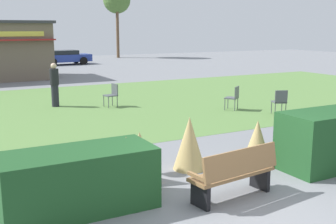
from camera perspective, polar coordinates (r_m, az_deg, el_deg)
name	(u,v)px	position (r m, az deg, el deg)	size (l,w,h in m)	color
ground_plane	(245,210)	(7.36, 10.47, -12.91)	(80.00, 80.00, 0.00)	slate
lawn_patch	(74,108)	(16.47, -12.71, 0.58)	(36.00, 12.00, 0.01)	#5B8442
park_bench	(235,173)	(7.58, 9.08, -8.21)	(1.75, 0.73, 0.95)	olive
hedge_left	(79,181)	(7.18, -12.01, -9.11)	(2.51, 1.10, 1.04)	#1E4C23
hedge_right	(331,139)	(9.81, 21.23, -3.46)	(2.30, 1.10, 1.25)	#1E4C23
ornamental_grass_behind_left	(127,164)	(7.82, -5.65, -7.07)	(0.58, 0.58, 1.07)	tan
ornamental_grass_behind_right	(257,143)	(9.47, 12.02, -4.14)	(0.68, 0.68, 1.02)	tan
ornamental_grass_behind_center	(140,157)	(8.29, -3.86, -6.15)	(0.75, 0.75, 1.02)	tan
ornamental_grass_behind_far	(189,143)	(9.02, 2.92, -4.24)	(0.70, 0.70, 1.15)	tan
cafe_chair_west	(280,100)	(15.15, 14.97, 1.56)	(0.57, 0.57, 0.89)	#4C5156
cafe_chair_east	(112,93)	(16.35, -7.58, 2.54)	(0.50, 0.50, 0.89)	#4C5156
cafe_chair_center	(234,96)	(15.73, 8.94, 2.16)	(0.62, 0.62, 0.89)	#4C5156
person_strolling	(55,85)	(16.78, -15.17, 3.62)	(0.34, 0.34, 1.69)	#23232D
parked_car_center_slot	(9,59)	(35.51, -20.86, 6.79)	(4.30, 2.25, 1.20)	#B7BABF
parked_car_east_slot	(64,57)	(36.34, -13.93, 7.29)	(4.32, 2.29, 1.20)	navy
tree_right_bg	(117,0)	(44.42, -6.98, 14.86)	(2.80, 2.80, 7.25)	brown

